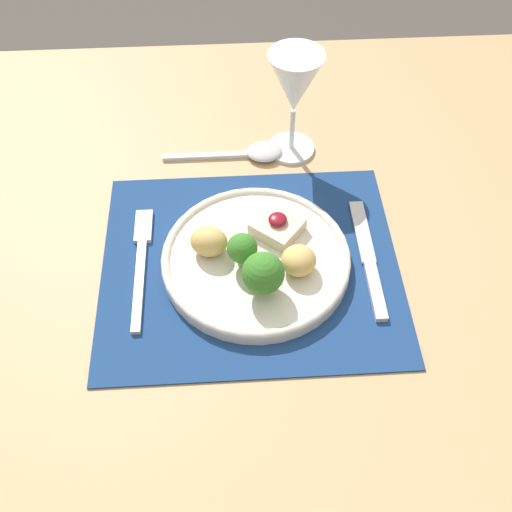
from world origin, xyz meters
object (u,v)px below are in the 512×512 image
at_px(fork, 141,258).
at_px(spoon, 254,152).
at_px(wine_glass_near, 295,87).
at_px(dinner_plate, 256,259).
at_px(knife, 370,265).

bearing_deg(fork, spoon, 49.51).
xyz_separation_m(spoon, wine_glass_near, (0.06, 0.01, 0.11)).
distance_m(dinner_plate, fork, 0.16).
distance_m(dinner_plate, spoon, 0.23).
distance_m(dinner_plate, knife, 0.15).
xyz_separation_m(fork, spoon, (0.17, 0.20, 0.00)).
relative_size(knife, spoon, 1.08).
bearing_deg(knife, fork, 173.06).
bearing_deg(dinner_plate, knife, -3.34).
height_order(dinner_plate, spoon, dinner_plate).
bearing_deg(spoon, dinner_plate, -87.94).
distance_m(spoon, wine_glass_near, 0.13).
bearing_deg(spoon, wine_glass_near, 15.01).
distance_m(fork, spoon, 0.26).
xyz_separation_m(knife, wine_glass_near, (-0.08, 0.25, 0.11)).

